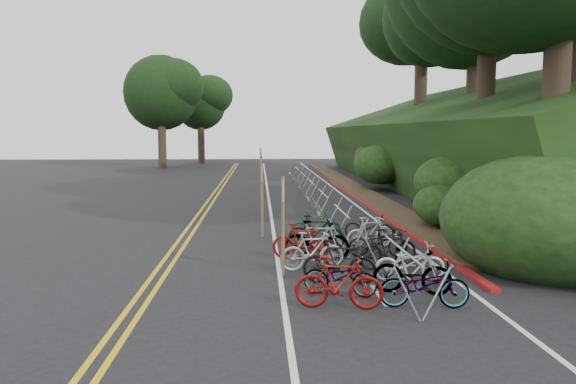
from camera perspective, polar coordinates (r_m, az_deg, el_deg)
name	(u,v)px	position (r m, az deg, el deg)	size (l,w,h in m)	color
ground	(240,274)	(14.24, -4.93, -8.31)	(120.00, 120.00, 0.00)	black
road_markings	(262,215)	(24.14, -2.62, -2.31)	(7.47, 80.00, 0.01)	gold
red_curb	(370,207)	(26.53, 8.37, -1.50)	(0.25, 28.00, 0.10)	maroon
embankment	(469,148)	(35.11, 17.88, 4.25)	(14.30, 48.14, 9.11)	black
tree_cluster	(406,1)	(37.87, 11.88, 18.42)	(32.64, 54.20, 18.73)	#2D2319
bike_rack_front	(402,262)	(12.21, 11.55, -6.97)	(1.10, 3.12, 1.08)	#9CA0A8
bike_racks_rest	(311,188)	(27.03, 2.36, 0.42)	(1.14, 23.00, 1.17)	#9CA0A8
signpost_near	(283,219)	(13.77, -0.51, -2.79)	(0.08, 0.40, 2.46)	brown
signposts_rest	(261,175)	(27.86, -2.75, 1.78)	(0.08, 18.40, 2.50)	brown
bike_front	(302,242)	(15.59, 1.40, -5.09)	(1.70, 0.48, 1.02)	maroon
bike_valet	(358,250)	(14.67, 7.13, -5.92)	(3.19, 9.04, 1.10)	maroon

